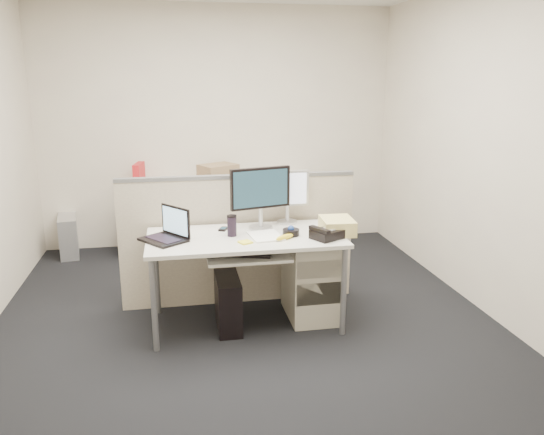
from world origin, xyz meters
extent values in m
cube|color=black|center=(0.00, 0.00, -0.01)|extent=(4.00, 4.50, 0.01)
cube|color=beige|center=(0.00, 2.25, 1.35)|extent=(4.00, 0.02, 2.70)
cube|color=beige|center=(0.00, -2.25, 1.35)|extent=(4.00, 0.02, 2.70)
cube|color=beige|center=(2.00, 0.00, 1.35)|extent=(0.02, 4.50, 2.70)
cube|color=silver|center=(0.00, 0.00, 0.71)|extent=(1.50, 0.75, 0.03)
cylinder|color=slate|center=(-0.70, -0.33, 0.35)|extent=(0.04, 0.04, 0.70)
cylinder|color=slate|center=(-0.70, 0.33, 0.35)|extent=(0.04, 0.04, 0.70)
cylinder|color=slate|center=(0.70, -0.33, 0.35)|extent=(0.04, 0.04, 0.70)
cylinder|color=slate|center=(0.70, 0.33, 0.35)|extent=(0.04, 0.04, 0.70)
cube|color=silver|center=(0.00, -0.18, 0.62)|extent=(0.62, 0.32, 0.02)
cube|color=#A9A48E|center=(0.55, 0.05, 0.33)|extent=(0.40, 0.55, 0.65)
cube|color=beige|center=(0.00, 0.45, 0.55)|extent=(2.00, 0.06, 1.10)
cube|color=#A9A48E|center=(0.00, 1.93, 0.36)|extent=(2.00, 0.60, 0.72)
cube|color=black|center=(0.15, 0.18, 0.98)|extent=(0.53, 0.31, 0.50)
cube|color=#B7B7BC|center=(0.40, 0.32, 0.95)|extent=(0.36, 0.19, 0.44)
cube|color=black|center=(-0.62, -0.02, 0.85)|extent=(0.39, 0.41, 0.24)
cylinder|color=black|center=(0.35, -0.05, 0.75)|extent=(0.14, 0.14, 0.05)
cube|color=black|center=(0.60, -0.18, 0.76)|extent=(0.27, 0.26, 0.07)
cube|color=white|center=(0.15, -0.05, 0.74)|extent=(0.26, 0.32, 0.01)
cube|color=yellow|center=(-0.02, -0.18, 0.74)|extent=(0.11, 0.11, 0.01)
cylinder|color=black|center=(-0.10, 0.02, 0.81)|extent=(0.09, 0.09, 0.15)
ellipsoid|color=yellow|center=(0.28, -0.15, 0.75)|extent=(0.17, 0.13, 0.04)
cube|color=black|center=(-0.15, 0.20, 0.74)|extent=(0.09, 0.12, 0.01)
cube|color=#EEDD84|center=(0.72, -0.05, 0.79)|extent=(0.26, 0.32, 0.12)
cube|color=black|center=(-0.05, -0.14, 0.64)|extent=(0.49, 0.29, 0.03)
cube|color=black|center=(-0.15, -0.05, 0.21)|extent=(0.18, 0.45, 0.42)
cube|color=black|center=(-1.05, 2.03, 0.22)|extent=(0.20, 0.47, 0.43)
cube|color=#B7B7BC|center=(-1.70, 2.03, 0.22)|extent=(0.26, 0.50, 0.44)
cube|color=olive|center=(-0.05, 1.81, 0.86)|extent=(0.47, 0.43, 0.28)
cube|color=olive|center=(0.00, 2.04, 0.84)|extent=(0.37, 0.31, 0.23)
cube|color=red|center=(-0.90, 2.03, 0.86)|extent=(0.12, 0.31, 0.28)
camera|label=1|loc=(-0.51, -3.88, 1.91)|focal=35.00mm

